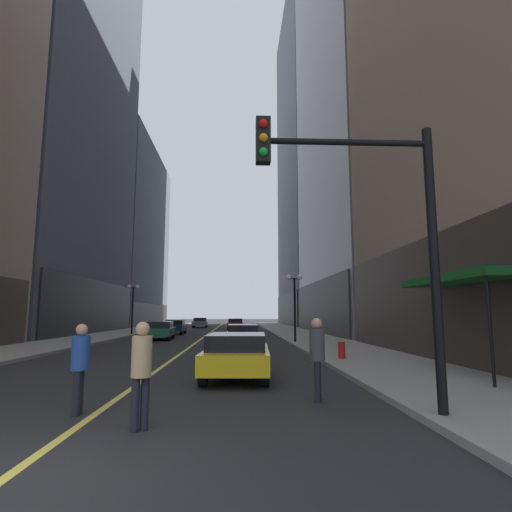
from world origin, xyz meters
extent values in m
plane|color=#262628|center=(0.00, 35.00, 0.00)|extent=(200.00, 200.00, 0.00)
cube|color=gray|center=(-8.25, 35.00, 0.07)|extent=(4.50, 78.00, 0.15)
cube|color=gray|center=(8.25, 35.00, 0.07)|extent=(4.50, 78.00, 0.15)
cube|color=#E5D64C|center=(0.00, 35.00, 0.00)|extent=(0.16, 70.00, 0.01)
cube|color=#4C515B|center=(-16.56, 34.50, 30.85)|extent=(12.11, 24.00, 61.70)
cube|color=black|center=(-10.60, 34.50, 2.50)|extent=(0.50, 22.80, 5.00)
cube|color=slate|center=(-15.99, 60.00, 14.04)|extent=(10.98, 26.00, 28.07)
cube|color=#212327|center=(-10.60, 60.00, 1.68)|extent=(0.50, 24.70, 3.37)
cube|color=#332A23|center=(10.60, 11.00, 2.50)|extent=(0.50, 20.90, 5.00)
cube|color=gray|center=(18.32, 34.50, 25.40)|extent=(15.64, 24.00, 50.80)
cube|color=#2C2C2E|center=(10.60, 34.50, 2.50)|extent=(0.50, 22.80, 5.00)
cube|color=slate|center=(17.09, 60.00, 27.35)|extent=(13.19, 26.00, 54.70)
cube|color=#212327|center=(10.60, 60.00, 2.50)|extent=(0.50, 24.70, 5.00)
cube|color=#144C1E|center=(9.70, 7.68, 3.00)|extent=(1.60, 5.30, 0.24)
cylinder|color=black|center=(9.00, 5.19, 1.44)|extent=(0.08, 0.08, 2.88)
cube|color=yellow|center=(2.73, 7.87, 0.59)|extent=(2.10, 4.41, 0.55)
cube|color=black|center=(2.72, 7.66, 1.07)|extent=(1.78, 2.50, 0.50)
cylinder|color=black|center=(1.98, 9.42, 0.32)|extent=(0.25, 0.65, 0.64)
cylinder|color=black|center=(3.62, 9.34, 0.32)|extent=(0.25, 0.65, 0.64)
cylinder|color=black|center=(1.83, 6.40, 0.32)|extent=(0.25, 0.65, 0.64)
cylinder|color=black|center=(3.47, 6.32, 0.32)|extent=(0.25, 0.65, 0.64)
cube|color=#B7B7BC|center=(3.02, 18.10, 0.59)|extent=(1.83, 4.30, 0.55)
cube|color=black|center=(3.02, 17.88, 1.07)|extent=(1.60, 2.41, 0.50)
cylinder|color=black|center=(2.23, 19.59, 0.32)|extent=(0.23, 0.64, 0.64)
cylinder|color=black|center=(3.78, 19.60, 0.32)|extent=(0.23, 0.64, 0.64)
cylinder|color=black|center=(2.26, 16.59, 0.32)|extent=(0.23, 0.64, 0.64)
cylinder|color=black|center=(3.81, 16.60, 0.32)|extent=(0.23, 0.64, 0.64)
cube|color=#196038|center=(-3.02, 26.20, 0.59)|extent=(2.12, 4.39, 0.55)
cube|color=black|center=(-3.03, 26.41, 1.07)|extent=(1.80, 2.49, 0.50)
cylinder|color=black|center=(-2.11, 24.73, 0.32)|extent=(0.25, 0.65, 0.64)
cylinder|color=black|center=(-3.79, 24.65, 0.32)|extent=(0.25, 0.65, 0.64)
cylinder|color=black|center=(-2.25, 27.74, 0.32)|extent=(0.25, 0.65, 0.64)
cylinder|color=black|center=(-3.93, 27.67, 0.32)|extent=(0.25, 0.65, 0.64)
cube|color=#141E4C|center=(-3.07, 34.25, 0.59)|extent=(1.78, 4.05, 0.55)
cube|color=black|center=(-3.07, 34.45, 1.07)|extent=(1.55, 2.27, 0.50)
cylinder|color=black|center=(-2.30, 32.85, 0.32)|extent=(0.23, 0.64, 0.64)
cylinder|color=black|center=(-3.80, 32.83, 0.32)|extent=(0.23, 0.64, 0.64)
cylinder|color=black|center=(-2.34, 35.66, 0.32)|extent=(0.23, 0.64, 0.64)
cylinder|color=black|center=(-3.83, 35.64, 0.32)|extent=(0.23, 0.64, 0.64)
cube|color=#B21919|center=(2.51, 43.94, 0.59)|extent=(1.90, 4.12, 0.55)
cube|color=black|center=(2.51, 43.74, 1.07)|extent=(1.64, 2.32, 0.50)
cylinder|color=black|center=(1.77, 45.39, 0.32)|extent=(0.24, 0.65, 0.64)
cylinder|color=black|center=(3.33, 45.35, 0.32)|extent=(0.24, 0.65, 0.64)
cylinder|color=black|center=(1.70, 42.54, 0.32)|extent=(0.24, 0.65, 0.64)
cylinder|color=black|center=(3.26, 42.50, 0.32)|extent=(0.24, 0.65, 0.64)
cube|color=slate|center=(-2.38, 52.46, 0.59)|extent=(2.12, 4.78, 0.55)
cube|color=black|center=(-2.39, 52.70, 1.07)|extent=(1.81, 2.70, 0.50)
cylinder|color=black|center=(-1.47, 50.85, 0.32)|extent=(0.24, 0.65, 0.64)
cylinder|color=black|center=(-3.17, 50.78, 0.32)|extent=(0.24, 0.65, 0.64)
cylinder|color=black|center=(-1.59, 54.14, 0.32)|extent=(0.24, 0.65, 0.64)
cylinder|color=black|center=(-3.30, 54.08, 0.32)|extent=(0.24, 0.65, 0.64)
cylinder|color=black|center=(1.04, 2.30, 0.43)|extent=(0.14, 0.14, 0.87)
cylinder|color=black|center=(1.18, 2.37, 0.43)|extent=(0.14, 0.14, 0.87)
cylinder|color=tan|center=(1.11, 2.33, 1.21)|extent=(0.46, 0.46, 0.69)
sphere|color=tan|center=(1.11, 2.33, 1.67)|extent=(0.23, 0.23, 0.23)
cylinder|color=black|center=(-0.33, 3.39, 0.42)|extent=(0.14, 0.14, 0.84)
cylinder|color=black|center=(-0.33, 3.55, 0.42)|extent=(0.14, 0.14, 0.84)
cylinder|color=#234799|center=(-0.33, 3.47, 1.17)|extent=(0.34, 0.34, 0.66)
sphere|color=tan|center=(-0.33, 3.47, 1.61)|extent=(0.23, 0.23, 0.23)
cylinder|color=black|center=(4.50, 4.37, 0.44)|extent=(0.14, 0.14, 0.88)
cylinder|color=black|center=(4.54, 4.52, 0.44)|extent=(0.14, 0.14, 0.88)
cylinder|color=#3F3F44|center=(4.52, 4.44, 1.23)|extent=(0.41, 0.41, 0.70)
sphere|color=tan|center=(4.52, 4.44, 1.70)|extent=(0.24, 0.24, 0.24)
cylinder|color=black|center=(6.40, 2.59, 2.75)|extent=(0.18, 0.18, 5.50)
cylinder|color=black|center=(4.80, 2.59, 5.20)|extent=(3.20, 0.12, 0.12)
cube|color=black|center=(3.20, 2.59, 5.20)|extent=(0.28, 0.24, 0.90)
sphere|color=red|center=(3.20, 2.45, 5.48)|extent=(0.17, 0.17, 0.17)
sphere|color=orange|center=(3.20, 2.45, 5.20)|extent=(0.17, 0.17, 0.17)
sphere|color=green|center=(3.20, 2.45, 4.92)|extent=(0.17, 0.17, 0.17)
cylinder|color=black|center=(-6.40, 31.55, 2.10)|extent=(0.14, 0.14, 4.20)
cylinder|color=black|center=(-6.40, 31.55, 4.15)|extent=(0.80, 0.06, 0.06)
sphere|color=white|center=(-6.75, 31.55, 4.25)|extent=(0.36, 0.36, 0.36)
sphere|color=white|center=(-6.05, 31.55, 4.25)|extent=(0.36, 0.36, 0.36)
cylinder|color=black|center=(6.40, 21.46, 2.10)|extent=(0.14, 0.14, 4.20)
cylinder|color=black|center=(6.40, 21.46, 4.15)|extent=(0.80, 0.06, 0.06)
sphere|color=white|center=(6.05, 21.46, 4.25)|extent=(0.36, 0.36, 0.36)
sphere|color=white|center=(6.75, 21.46, 4.25)|extent=(0.36, 0.36, 0.36)
cylinder|color=red|center=(6.90, 11.69, 0.40)|extent=(0.28, 0.28, 0.80)
camera|label=1|loc=(2.73, -4.85, 1.93)|focal=28.78mm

